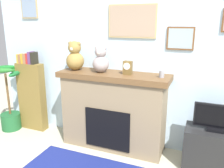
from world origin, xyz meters
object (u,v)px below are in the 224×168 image
Objects in this scene: teddy_bear_tan at (75,57)px; teddy_bear_cream at (101,60)px; potted_plant at (10,106)px; television at (217,118)px; bookshelf at (32,94)px; fireplace at (113,110)px; mantel_clock at (128,68)px; tv_stand at (212,150)px; candle_jar at (162,74)px.

teddy_bear_tan is 1.13× the size of teddy_bear_cream.
television is at bearing 1.36° from potted_plant.
teddy_bear_cream is at bearing 4.21° from potted_plant.
teddy_bear_tan is (0.94, -0.05, 0.71)m from bookshelf.
teddy_bear_tan is at bearing -3.27° from bookshelf.
bookshelf reaches higher than fireplace.
fireplace is at bearing 5.50° from teddy_bear_cream.
mantel_clock is at bearing -4.94° from fireplace.
bookshelf is 1.95× the size of tv_stand.
teddy_bear_tan is at bearing 179.95° from mantel_clock.
candle_jar is (-0.71, 0.05, 0.93)m from tv_stand.
candle_jar is 0.47m from mantel_clock.
mantel_clock is at bearing 177.79° from tv_stand.
teddy_bear_cream is (1.36, -0.05, 0.69)m from bookshelf.
tv_stand is 0.44m from television.
television is (0.00, -0.00, 0.44)m from tv_stand.
fireplace is 17.21× the size of candle_jar.
bookshelf is 3.61× the size of teddy_bear_cream.
teddy_bear_cream is at bearing 178.28° from television.
candle_jar reaches higher than fireplace.
candle_jar is (0.69, -0.02, 0.62)m from fireplace.
television is 5.73× the size of candle_jar.
television is (1.40, -0.07, 0.13)m from fireplace.
potted_plant is 2.65× the size of teddy_bear_tan.
television is at bearing -1.36° from teddy_bear_tan.
teddy_bear_cream reaches higher than fireplace.
fireplace is at bearing 175.06° from mantel_clock.
fireplace reaches higher than television.
mantel_clock is at bearing -179.85° from candle_jar.
fireplace is 0.70m from mantel_clock.
tv_stand is 1.86× the size of teddy_bear_cream.
television is 1.30m from mantel_clock.
fireplace is 3.01× the size of television.
bookshelf is 7.31× the size of mantel_clock.
potted_plant is at bearing -177.20° from candle_jar.
candle_jar is 0.89m from teddy_bear_cream.
mantel_clock is 0.42m from teddy_bear_cream.
bookshelf reaches higher than candle_jar.
candle_jar is at bearing -1.36° from bookshelf.
bookshelf is at bearing 176.73° from teddy_bear_tan.
tv_stand is 1.31× the size of television.
fireplace is 0.98m from teddy_bear_tan.
tv_stand is 7.52× the size of candle_jar.
potted_plant is 12.15× the size of candle_jar.
mantel_clock reaches higher than potted_plant.
candle_jar is (2.59, 0.13, 0.77)m from potted_plant.
television is 1.71m from teddy_bear_cream.
teddy_bear_tan reaches higher than potted_plant.
bookshelf reaches higher than television.
fireplace is 0.93m from candle_jar.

